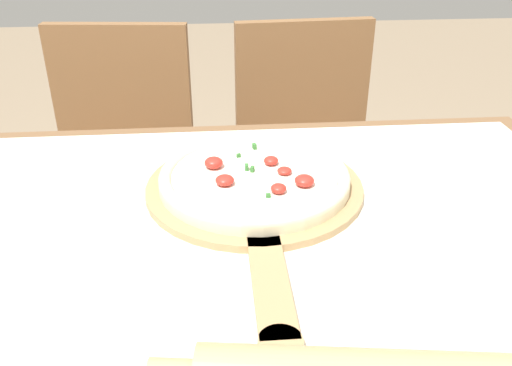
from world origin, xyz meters
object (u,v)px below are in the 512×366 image
Objects in this scene: pizza_peel at (256,194)px; pizza at (254,177)px; chair_right at (307,162)px; chair_left at (123,169)px.

pizza_peel is 0.03m from pizza.
chair_left is at bearing 175.88° from chair_right.
chair_left is at bearing 117.02° from pizza_peel.
chair_right is (0.20, 0.61, -0.28)m from pizza.
pizza_peel is at bearing -57.63° from chair_left.
pizza_peel is 1.78× the size of pizza.
pizza is 0.34× the size of chair_right.
pizza is at bearing -56.77° from chair_left.
pizza is 0.70m from chair_right.
chair_right is at bearing 5.36° from chair_left.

